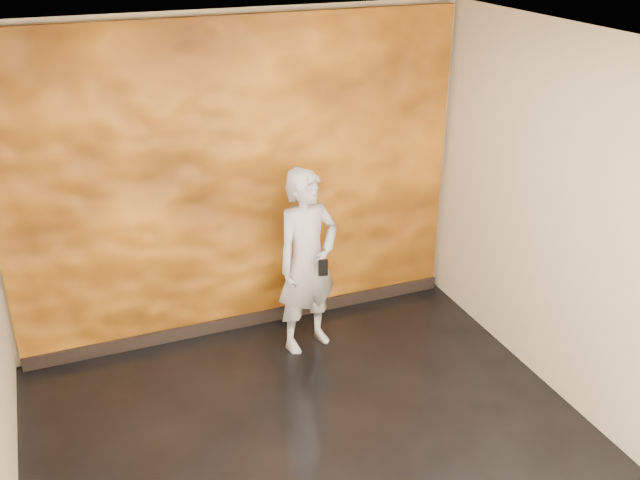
{
  "coord_description": "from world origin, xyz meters",
  "views": [
    {
      "loc": [
        -1.45,
        -3.54,
        3.51
      ],
      "look_at": [
        0.41,
        1.15,
        1.14
      ],
      "focal_mm": 40.0,
      "sensor_mm": 36.0,
      "label": 1
    }
  ],
  "objects": [
    {
      "name": "man",
      "position": [
        0.41,
        1.44,
        0.81
      ],
      "size": [
        0.67,
        0.53,
        1.62
      ],
      "primitive_type": "imported",
      "rotation": [
        0.0,
        0.0,
        0.27
      ],
      "color": "#8E929D",
      "rests_on": "ground"
    },
    {
      "name": "phone",
      "position": [
        0.45,
        1.19,
        0.86
      ],
      "size": [
        0.08,
        0.03,
        0.14
      ],
      "primitive_type": "cube",
      "rotation": [
        0.0,
        0.0,
        -0.21
      ],
      "color": "black",
      "rests_on": "man"
    },
    {
      "name": "baseboard",
      "position": [
        0.0,
        1.92,
        0.06
      ],
      "size": [
        3.9,
        0.04,
        0.12
      ],
      "primitive_type": "cube",
      "color": "black",
      "rests_on": "ground"
    },
    {
      "name": "room",
      "position": [
        0.0,
        0.0,
        1.4
      ],
      "size": [
        4.02,
        4.02,
        2.81
      ],
      "color": "black",
      "rests_on": "ground"
    },
    {
      "name": "feature_wall",
      "position": [
        0.0,
        1.96,
        1.38
      ],
      "size": [
        3.9,
        0.06,
        2.75
      ],
      "primitive_type": "cube",
      "color": "orange",
      "rests_on": "ground"
    }
  ]
}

